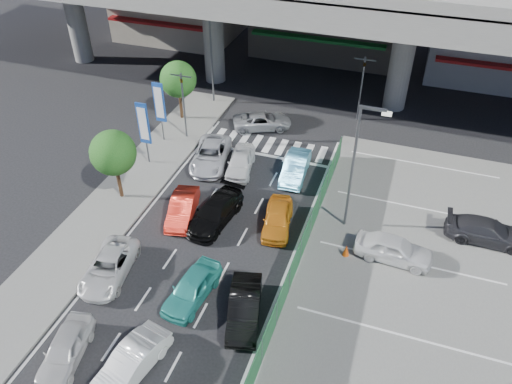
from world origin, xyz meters
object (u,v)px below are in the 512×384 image
at_px(traffic_cone, 346,250).
at_px(crossing_wagon_silver, 262,121).
at_px(traffic_light_left, 182,90).
at_px(wagon_silver_front_left, 211,155).
at_px(kei_truck_front_right, 295,167).
at_px(signboard_far, 159,104).
at_px(taxi_teal_mid, 192,288).
at_px(street_lamp_left, 213,48).
at_px(hatch_white_back_mid, 131,362).
at_px(signboard_near, 144,125).
at_px(street_lamp_right, 357,159).
at_px(van_white_back_left, 65,349).
at_px(hatch_black_mid_right, 244,307).
at_px(taxi_orange_left, 182,208).
at_px(parked_sedan_dgrey, 487,231).
at_px(parked_sedan_white, 394,249).
at_px(sedan_white_front_mid, 240,162).
at_px(tree_far, 178,79).
at_px(traffic_light_right, 363,73).
at_px(sedan_black_mid, 215,212).
at_px(tree_near, 113,153).
at_px(sedan_white_mid_left, 109,267).

bearing_deg(traffic_cone, crossing_wagon_silver, 126.81).
bearing_deg(traffic_light_left, wagon_silver_front_left, -40.00).
bearing_deg(kei_truck_front_right, signboard_far, 170.26).
bearing_deg(taxi_teal_mid, street_lamp_left, 116.17).
bearing_deg(kei_truck_front_right, hatch_white_back_mid, -103.32).
relative_size(signboard_near, hatch_white_back_mid, 1.15).
relative_size(street_lamp_right, van_white_back_left, 2.10).
bearing_deg(hatch_black_mid_right, traffic_light_left, 109.59).
bearing_deg(wagon_silver_front_left, taxi_orange_left, -95.37).
bearing_deg(hatch_white_back_mid, signboard_far, 125.26).
height_order(traffic_light_left, parked_sedan_dgrey, traffic_light_left).
relative_size(traffic_light_left, crossing_wagon_silver, 1.16).
relative_size(signboard_near, parked_sedan_white, 1.12).
bearing_deg(parked_sedan_white, signboard_near, 80.40).
distance_m(street_lamp_right, taxi_teal_mid, 11.07).
xyz_separation_m(signboard_far, traffic_cone, (15.16, -7.57, -2.64)).
bearing_deg(kei_truck_front_right, traffic_cone, -57.55).
relative_size(traffic_light_left, sedan_white_front_mid, 1.28).
height_order(tree_far, kei_truck_front_right, tree_far).
relative_size(traffic_light_right, hatch_black_mid_right, 1.24).
xyz_separation_m(traffic_light_left, sedan_black_mid, (5.77, -8.19, -3.25)).
xyz_separation_m(traffic_light_right, sedan_white_front_mid, (-6.35, -9.70, -3.25)).
distance_m(traffic_light_left, van_white_back_left, 19.64).
height_order(street_lamp_right, crossing_wagon_silver, street_lamp_right).
bearing_deg(street_lamp_left, kei_truck_front_right, -41.47).
height_order(signboard_far, tree_near, tree_near).
distance_m(tree_far, kei_truck_front_right, 11.94).
relative_size(sedan_white_mid_left, sedan_black_mid, 0.94).
relative_size(parked_sedan_dgrey, traffic_cone, 6.30).
height_order(van_white_back_left, sedan_white_front_mid, sedan_white_front_mid).
distance_m(street_lamp_right, sedan_white_front_mid, 9.59).
relative_size(kei_truck_front_right, parked_sedan_white, 0.99).
height_order(sedan_white_mid_left, parked_sedan_white, parked_sedan_white).
bearing_deg(wagon_silver_front_left, parked_sedan_dgrey, -18.48).
xyz_separation_m(street_lamp_left, hatch_white_back_mid, (6.35, -24.77, -4.10)).
bearing_deg(street_lamp_left, traffic_light_right, 4.83).
xyz_separation_m(tree_far, taxi_teal_mid, (8.55, -16.55, -2.70)).
relative_size(traffic_light_left, tree_far, 1.08).
distance_m(signboard_near, signboard_far, 3.03).
xyz_separation_m(signboard_far, crossing_wagon_silver, (6.36, 4.20, -2.44)).
relative_size(tree_near, parked_sedan_dgrey, 1.04).
bearing_deg(parked_sedan_white, van_white_back_left, 133.62).
distance_m(van_white_back_left, traffic_cone, 15.02).
xyz_separation_m(signboard_near, sedan_white_mid_left, (3.16, -10.09, -2.44)).
bearing_deg(traffic_light_right, street_lamp_left, -175.17).
xyz_separation_m(street_lamp_right, taxi_orange_left, (-9.63, -2.46, -4.11)).
xyz_separation_m(van_white_back_left, wagon_silver_front_left, (0.04, 16.52, 0.04)).
xyz_separation_m(hatch_black_mid_right, sedan_white_front_mid, (-4.53, 11.66, 0.00)).
xyz_separation_m(signboard_far, tree_far, (-0.20, 3.51, 0.32)).
distance_m(signboard_near, taxi_orange_left, 6.94).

